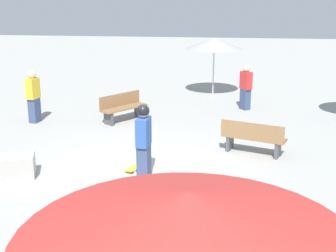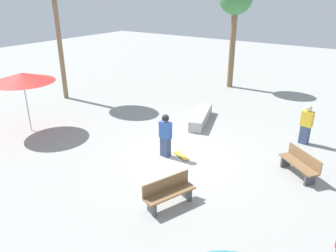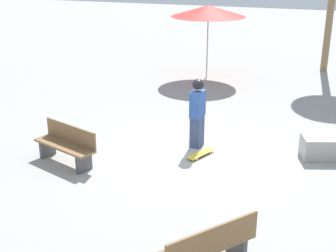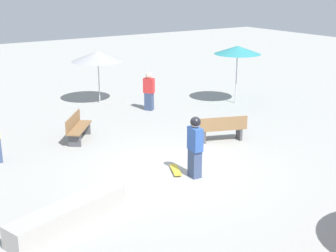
% 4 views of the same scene
% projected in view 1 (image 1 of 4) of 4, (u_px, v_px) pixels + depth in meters
% --- Properties ---
extents(ground_plane, '(60.00, 60.00, 0.00)m').
position_uv_depth(ground_plane, '(138.00, 168.00, 10.88)').
color(ground_plane, '#9E9E99').
extents(skater_main, '(0.47, 0.29, 1.67)m').
position_uv_depth(skater_main, '(144.00, 139.00, 10.09)').
color(skater_main, '#38476B').
rests_on(skater_main, ground_plane).
extents(skateboard, '(0.81, 0.50, 0.07)m').
position_uv_depth(skateboard, '(137.00, 166.00, 10.87)').
color(skateboard, gold).
rests_on(skateboard, ground_plane).
extents(bench_near, '(1.53, 1.33, 0.85)m').
position_uv_depth(bench_near, '(123.00, 107.00, 14.68)').
color(bench_near, '#47474C').
rests_on(bench_near, ground_plane).
extents(bench_far, '(0.96, 1.65, 0.85)m').
position_uv_depth(bench_far, '(253.00, 138.00, 11.70)').
color(bench_far, '#47474C').
rests_on(bench_far, ground_plane).
extents(shade_umbrella_red, '(2.66, 2.66, 2.62)m').
position_uv_depth(shade_umbrella_red, '(188.00, 216.00, 3.44)').
color(shade_umbrella_red, '#B7B7BC').
rests_on(shade_umbrella_red, ground_plane).
extents(shade_umbrella_grey, '(2.22, 2.22, 2.22)m').
position_uv_depth(shade_umbrella_grey, '(214.00, 43.00, 17.82)').
color(shade_umbrella_grey, '#B7B7BC').
rests_on(shade_umbrella_grey, ground_plane).
extents(bystander_watching, '(0.48, 0.32, 1.64)m').
position_uv_depth(bystander_watching, '(33.00, 97.00, 14.40)').
color(bystander_watching, '#38476B').
rests_on(bystander_watching, ground_plane).
extents(bystander_far, '(0.48, 0.43, 1.54)m').
position_uv_depth(bystander_far, '(246.00, 87.00, 15.96)').
color(bystander_far, '#38476B').
rests_on(bystander_far, ground_plane).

